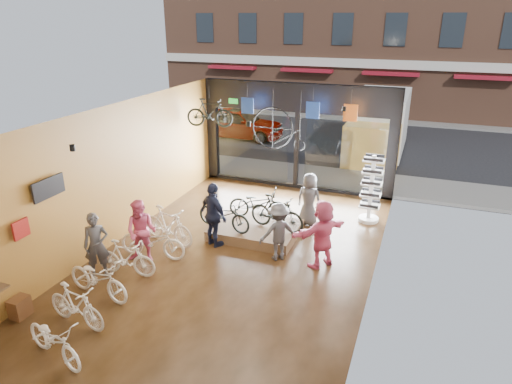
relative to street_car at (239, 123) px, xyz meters
The scene contains 35 objects.
ground_plane 12.94m from the street_car, 68.27° to the right, with size 7.00×12.00×0.04m, color black.
ceiling 13.27m from the street_car, 68.27° to the right, with size 7.00×12.00×0.04m, color black.
wall_left 12.12m from the street_car, 83.99° to the right, with size 0.04×12.00×3.80m, color #AE8736.
wall_right 14.63m from the street_car, 55.32° to the right, with size 0.04×12.00×3.80m, color beige.
wall_back 18.68m from the street_car, 75.13° to the right, with size 7.00×0.04×3.80m, color beige.
storefront 7.75m from the street_car, 51.44° to the right, with size 7.00×0.26×3.80m, color black, non-canonical shape.
exit_sign 6.95m from the street_car, 68.72° to the right, with size 0.35×0.06×0.18m, color #198C26.
street_road 5.70m from the street_car, 32.09° to the left, with size 30.00×18.00×0.02m, color black.
sidewalk_near 6.82m from the street_car, 45.10° to the right, with size 30.00×2.40×0.12m, color slate.
sidewalk_far 8.51m from the street_car, 55.65° to the left, with size 30.00×2.00×0.12m, color slate.
street_car is the anchor object (origin of this frame).
box_truck 7.16m from the street_car, ahead, with size 2.28×6.84×2.69m, color silver, non-canonical shape.
floor_bike_0 16.66m from the street_car, 79.08° to the right, with size 0.56×1.60×0.84m, color silver.
floor_bike_1 15.66m from the street_car, 79.58° to the right, with size 0.43×1.52×0.91m, color silver.
floor_bike_2 14.63m from the street_car, 79.82° to the right, with size 0.61×1.76×0.93m, color silver.
floor_bike_3 13.66m from the street_car, 78.95° to the right, with size 0.43×1.53×0.92m, color silver.
floor_bike_4 12.73m from the street_car, 77.54° to the right, with size 0.63×1.81×0.95m, color silver.
floor_bike_5 11.88m from the street_car, 76.86° to the right, with size 0.50×1.77×1.06m, color silver.
display_platform 11.35m from the street_car, 64.93° to the right, with size 2.40×1.80×0.30m, color #4D311F.
display_bike_left 11.51m from the street_car, 69.42° to the right, with size 0.60×1.72×0.90m, color black.
display_bike_mid 11.63m from the street_car, 62.10° to the right, with size 0.47×1.68×1.01m, color black.
display_bike_right 10.83m from the street_car, 64.30° to the right, with size 0.61×1.76×0.93m, color black.
customer_0 13.80m from the street_car, 81.66° to the right, with size 0.60×0.39×1.64m, color #3F3F44.
customer_1 12.94m from the street_car, 78.34° to the right, with size 0.82×0.64×1.68m, color #CC4C72.
customer_2 11.93m from the street_car, 70.60° to the right, with size 1.07×0.45×1.83m, color #161C33.
customer_3 12.76m from the street_car, 62.81° to the right, with size 1.01×0.58×1.56m, color #3F3F44.
customer_4 10.85m from the street_car, 56.14° to the right, with size 0.79×0.52×1.62m, color #3F3F44.
customer_5 13.26m from the street_car, 58.31° to the right, with size 1.65×0.53×1.78m, color #CC4C72.
sunglasses_rack 11.21m from the street_car, 46.37° to the right, with size 0.62×0.51×2.11m, color white, non-canonical shape.
wall_merch 15.57m from the street_car, 84.83° to the right, with size 0.40×2.40×2.60m, color navy, non-canonical shape.
penny_farthing 9.13m from the street_car, 58.45° to the right, with size 1.73×0.06×1.38m, color black, non-canonical shape.
hung_bike 8.39m from the street_car, 73.98° to the right, with size 0.45×1.58×0.95m, color black.
jersey_left 7.85m from the street_car, 64.82° to the right, with size 0.45×0.03×0.55m, color #1E3F99.
jersey_mid 9.03m from the street_car, 51.03° to the right, with size 0.45×0.03×0.55m, color #1E3F99.
jersey_right 9.83m from the street_car, 45.27° to the right, with size 0.45×0.03×0.55m, color #CC5919.
Camera 1 is at (4.21, -9.40, 5.95)m, focal length 32.00 mm.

